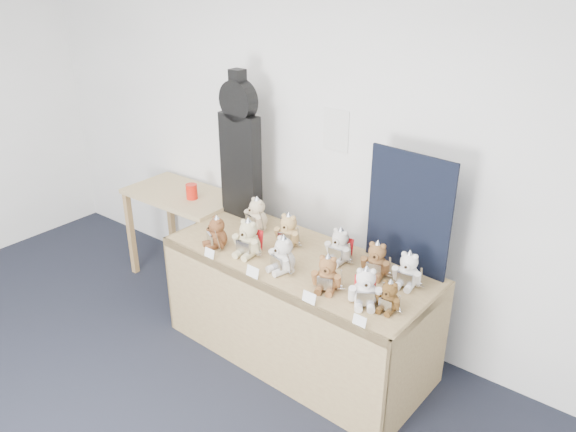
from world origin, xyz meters
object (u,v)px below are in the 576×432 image
Objects in this scene: side_table at (183,207)px; teddy_back_end at (408,271)px; teddy_front_end at (389,297)px; teddy_back_left at (257,215)px; red_cup at (192,192)px; teddy_front_right at (327,274)px; teddy_back_centre_right at (340,247)px; display_table at (291,284)px; teddy_front_centre at (283,256)px; teddy_back_centre_left at (288,231)px; teddy_back_right at (376,261)px; teddy_front_far_right at (365,288)px; teddy_front_left at (248,239)px; teddy_front_far_left at (217,233)px; guitar_case at (240,148)px.

teddy_back_end is at bearing -3.35° from side_table.
teddy_back_left is (-1.31, 0.35, 0.02)m from teddy_front_end.
red_cup is 0.48× the size of teddy_front_right.
teddy_back_centre_right is at bearing 92.19° from teddy_front_right.
teddy_front_end is 0.31m from teddy_back_end.
display_table is 7.05× the size of teddy_front_centre.
teddy_back_centre_left is (-0.19, 0.30, -0.00)m from teddy_front_centre.
teddy_front_centre is at bearing -20.64° from teddy_back_left.
side_table is at bearing 169.49° from red_cup.
teddy_back_centre_right reaches higher than teddy_back_end.
teddy_back_centre_left is at bearing 168.82° from teddy_back_right.
teddy_front_far_right is (0.64, -0.12, 0.28)m from display_table.
teddy_front_left reaches higher than teddy_back_centre_left.
teddy_front_far_right is (0.62, -0.01, -0.00)m from teddy_front_centre.
side_table is 3.93× the size of teddy_front_far_left.
guitar_case reaches higher than teddy_front_far_left.
teddy_front_end is (2.06, -0.39, -0.01)m from red_cup.
teddy_back_centre_right is at bearing 172.00° from teddy_back_end.
teddy_front_far_left is 0.26m from teddy_front_left.
display_table is 0.42m from teddy_front_left.
red_cup is 0.45× the size of teddy_back_left.
side_table is 3.86× the size of teddy_back_end.
side_table is 1.29m from teddy_back_centre_left.
side_table is 1.01m from teddy_front_far_left.
teddy_back_right is at bearing -7.01° from teddy_back_centre_left.
teddy_back_end is at bearing -6.49° from teddy_back_centre_left.
guitar_case is at bearing 160.33° from teddy_back_right.
side_table is 0.88× the size of guitar_case.
teddy_front_left is 1.07× the size of teddy_front_centre.
teddy_front_end is (0.14, 0.03, -0.02)m from teddy_front_far_right.
teddy_back_centre_right is 0.29m from teddy_back_right.
teddy_back_centre_right reaches higher than side_table.
teddy_front_right is at bearing -144.71° from teddy_back_end.
side_table is 3.61× the size of teddy_back_left.
teddy_back_left is (0.91, -0.07, 0.21)m from side_table.
teddy_front_far_left is (-0.56, -0.13, 0.27)m from display_table.
teddy_back_centre_right is (0.80, 0.36, 0.00)m from teddy_front_far_left.
teddy_front_far_left is 1.14m from teddy_back_right.
teddy_front_right is 0.98× the size of teddy_back_right.
teddy_back_centre_right is 0.50m from teddy_back_end.
teddy_front_end is at bearing -30.10° from teddy_back_centre_right.
teddy_front_far_left reaches higher than display_table.
red_cup is at bearing -170.18° from guitar_case.
teddy_front_far_left is 0.96× the size of teddy_back_right.
teddy_front_far_right is 0.87m from teddy_back_centre_left.
teddy_front_right is 0.36m from teddy_back_right.
teddy_front_centre is 1.02× the size of teddy_back_centre_right.
teddy_front_far_left is 0.93× the size of teddy_front_centre.
teddy_back_right is (1.05, -0.05, -0.00)m from teddy_back_left.
teddy_back_right is at bearing 175.94° from teddy_back_end.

